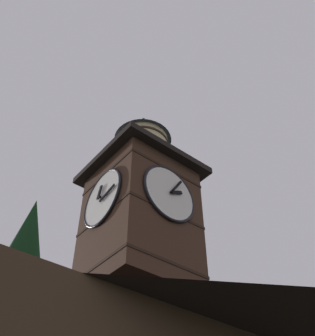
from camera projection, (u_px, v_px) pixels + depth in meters
The scene contains 2 objects.
clock_tower at pixel (141, 206), 15.04m from camera, with size 3.81×3.81×8.32m.
flying_bird_high at pixel (159, 146), 22.56m from camera, with size 0.63×0.29×0.11m.
Camera 1 is at (7.61, 10.12, 1.31)m, focal length 44.82 mm.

